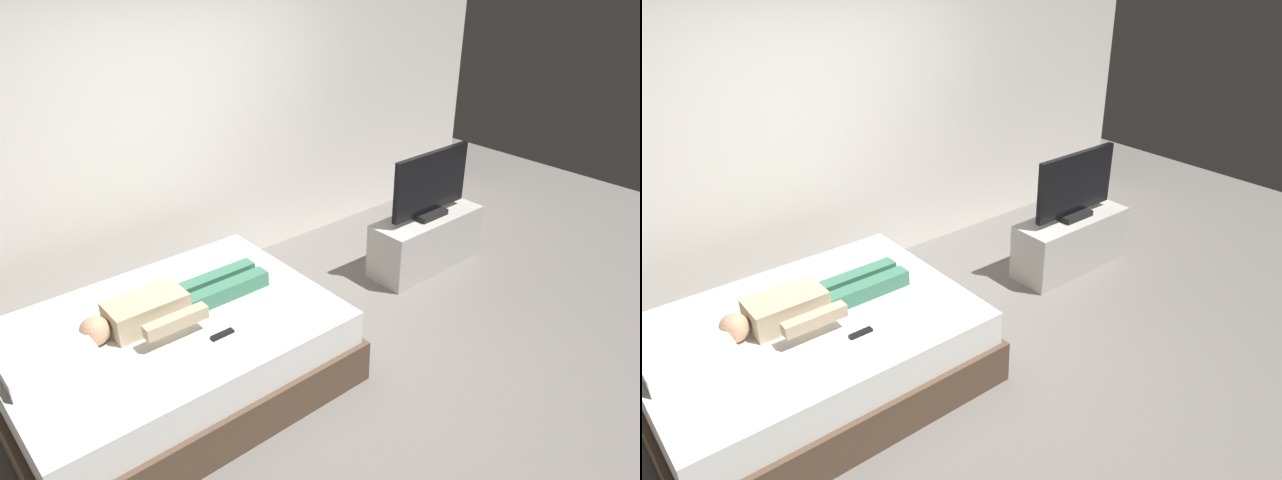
{
  "view_description": "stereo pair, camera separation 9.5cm",
  "coord_description": "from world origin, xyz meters",
  "views": [
    {
      "loc": [
        -2.11,
        -2.45,
        2.71
      ],
      "look_at": [
        0.44,
        0.53,
        0.69
      ],
      "focal_mm": 33.32,
      "sensor_mm": 36.0,
      "label": 1
    },
    {
      "loc": [
        -2.04,
        -2.51,
        2.71
      ],
      "look_at": [
        0.44,
        0.53,
        0.69
      ],
      "focal_mm": 33.32,
      "sensor_mm": 36.0,
      "label": 2
    }
  ],
  "objects": [
    {
      "name": "ground_plane",
      "position": [
        0.0,
        0.0,
        0.0
      ],
      "size": [
        10.0,
        10.0,
        0.0
      ],
      "primitive_type": "plane",
      "color": "slate"
    },
    {
      "name": "back_wall",
      "position": [
        0.4,
        1.82,
        1.4
      ],
      "size": [
        6.4,
        0.1,
        2.8
      ],
      "primitive_type": "cube",
      "color": "silver",
      "rests_on": "ground"
    },
    {
      "name": "bed",
      "position": [
        -0.83,
        0.53,
        0.26
      ],
      "size": [
        2.09,
        1.55,
        0.54
      ],
      "color": "brown",
      "rests_on": "ground"
    },
    {
      "name": "pillow",
      "position": [
        -1.56,
        0.53,
        0.6
      ],
      "size": [
        0.48,
        0.34,
        0.12
      ],
      "primitive_type": "cube",
      "color": "white",
      "rests_on": "bed"
    },
    {
      "name": "person",
      "position": [
        -0.8,
        0.57,
        0.62
      ],
      "size": [
        1.26,
        0.46,
        0.18
      ],
      "color": "tan",
      "rests_on": "bed"
    },
    {
      "name": "remote",
      "position": [
        -0.65,
        0.17,
        0.55
      ],
      "size": [
        0.15,
        0.04,
        0.02
      ],
      "primitive_type": "cube",
      "color": "black",
      "rests_on": "bed"
    },
    {
      "name": "tv_stand",
      "position": [
        1.7,
        0.55,
        0.25
      ],
      "size": [
        1.1,
        0.4,
        0.5
      ],
      "primitive_type": "cube",
      "color": "#B7B2AD",
      "rests_on": "ground"
    },
    {
      "name": "tv",
      "position": [
        1.7,
        0.55,
        0.78
      ],
      "size": [
        0.88,
        0.2,
        0.59
      ],
      "color": "black",
      "rests_on": "tv_stand"
    }
  ]
}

